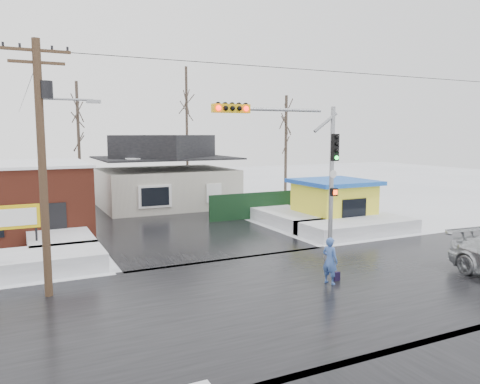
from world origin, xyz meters
name	(u,v)px	position (x,y,z in m)	size (l,w,h in m)	color
ground	(290,293)	(0.00, 0.00, 0.00)	(120.00, 120.00, 0.00)	white
road_ns	(290,293)	(0.00, 0.00, 0.01)	(10.00, 120.00, 0.02)	black
road_ew	(290,293)	(0.00, 0.00, 0.01)	(120.00, 10.00, 0.02)	black
snowbank_nw	(17,264)	(-9.00, 7.00, 0.40)	(7.00, 3.00, 0.80)	white
snowbank_ne	(358,227)	(9.00, 7.00, 0.40)	(7.00, 3.00, 0.80)	white
snowbank_nside_w	(57,236)	(-7.00, 12.00, 0.40)	(3.00, 8.00, 0.80)	white
snowbank_nside_e	(284,216)	(7.00, 12.00, 0.40)	(3.00, 8.00, 0.80)	white
traffic_signal	(303,163)	(2.43, 2.97, 4.54)	(6.05, 0.68, 7.00)	gray
utility_pole	(44,154)	(-7.93, 3.50, 5.11)	(3.15, 0.44, 9.00)	#382619
marquee_sign	(14,219)	(-9.00, 9.49, 1.92)	(2.20, 0.21, 2.55)	black
house	(165,174)	(2.00, 22.00, 2.62)	(10.40, 8.40, 5.76)	beige
kiosk	(334,202)	(9.50, 9.99, 1.46)	(4.60, 4.60, 2.88)	#FEF338
fence	(263,205)	(6.50, 14.00, 0.90)	(8.00, 0.12, 1.80)	black
tree_far_left	(77,107)	(-4.00, 26.00, 7.95)	(3.00, 3.00, 10.00)	#332821
tree_far_mid	(186,93)	(6.00, 28.00, 9.54)	(3.00, 3.00, 12.00)	#332821
tree_far_right	(286,118)	(12.00, 20.00, 7.16)	(3.00, 3.00, 9.00)	#332821
pedestrian	(330,261)	(1.91, 0.21, 0.92)	(0.67, 0.44, 1.83)	#3C5EA9
shopping_bag	(337,277)	(2.37, 0.37, 0.17)	(0.28, 0.12, 0.35)	black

